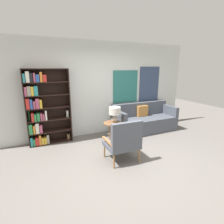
# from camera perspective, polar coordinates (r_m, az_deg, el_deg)

# --- Properties ---
(ground_plane) EXTENTS (14.00, 14.00, 0.00)m
(ground_plane) POSITION_cam_1_polar(r_m,az_deg,el_deg) (3.79, 4.50, -16.91)
(ground_plane) COLOR #66605B
(wall_back) EXTENTS (6.40, 0.08, 2.70)m
(wall_back) POSITION_cam_1_polar(r_m,az_deg,el_deg) (5.16, -5.82, 7.41)
(wall_back) COLOR silver
(wall_back) RESTS_ON ground_plane
(bookshelf) EXTENTS (1.09, 0.30, 1.94)m
(bookshelf) POSITION_cam_1_polar(r_m,az_deg,el_deg) (4.78, -21.77, 1.02)
(bookshelf) COLOR black
(bookshelf) RESTS_ON ground_plane
(armchair) EXTENTS (0.69, 0.59, 0.92)m
(armchair) POSITION_cam_1_polar(r_m,az_deg,el_deg) (3.67, 4.00, -9.16)
(armchair) COLOR olive
(armchair) RESTS_ON ground_plane
(couch) EXTENTS (1.97, 0.83, 0.87)m
(couch) POSITION_cam_1_polar(r_m,az_deg,el_deg) (5.66, 10.38, -2.75)
(couch) COLOR #474C56
(couch) RESTS_ON ground_plane
(side_table) EXTENTS (0.49, 0.49, 0.57)m
(side_table) POSITION_cam_1_polar(r_m,az_deg,el_deg) (4.58, 0.30, -4.29)
(side_table) COLOR brown
(side_table) RESTS_ON ground_plane
(table_lamp) EXTENTS (0.31, 0.31, 0.40)m
(table_lamp) POSITION_cam_1_polar(r_m,az_deg,el_deg) (4.56, 0.91, -0.13)
(table_lamp) COLOR #A59E93
(table_lamp) RESTS_ON side_table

